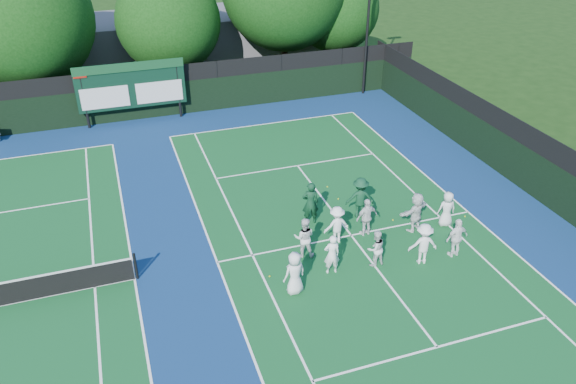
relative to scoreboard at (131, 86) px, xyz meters
name	(u,v)px	position (x,y,z in m)	size (l,w,h in m)	color
ground	(362,249)	(7.01, -15.59, -2.19)	(120.00, 120.00, 0.00)	#16340E
court_apron	(204,265)	(1.01, -14.59, -2.19)	(34.00, 32.00, 0.01)	navy
near_court	(351,235)	(7.01, -14.59, -2.18)	(11.05, 23.85, 0.01)	#105122
back_fence	(150,96)	(1.01, 0.41, -0.83)	(34.00, 0.08, 3.00)	black
divider_fence_right	(542,172)	(16.01, -14.59, -0.83)	(0.08, 32.00, 3.00)	black
scoreboard	(131,86)	(0.00, 0.00, 0.00)	(6.00, 0.21, 3.55)	black
clubhouse	(193,43)	(5.01, 8.41, -0.19)	(18.00, 6.00, 4.00)	#5D5D62
tree_b	(28,23)	(-4.93, 3.99, 2.94)	(7.66, 7.66, 9.16)	black
tree_c	(171,23)	(3.07, 3.99, 2.32)	(6.36, 6.36, 7.86)	black
tree_e	(338,10)	(14.16, 3.99, 2.31)	(5.72, 5.72, 7.52)	black
tennis_ball_0	(270,276)	(3.13, -16.04, -2.16)	(0.07, 0.07, 0.07)	#B9C517
tennis_ball_1	(338,199)	(7.64, -11.83, -2.16)	(0.07, 0.07, 0.07)	#B9C517
tennis_ball_2	(465,216)	(12.14, -14.88, -2.16)	(0.07, 0.07, 0.07)	#B9C517
tennis_ball_4	(327,187)	(7.59, -10.66, -2.16)	(0.07, 0.07, 0.07)	#B9C517
tennis_ball_5	(393,220)	(9.12, -14.15, -2.16)	(0.07, 0.07, 0.07)	#B9C517
player_front_0	(295,273)	(3.71, -17.10, -1.36)	(0.81, 0.53, 1.65)	white
player_front_1	(332,254)	(5.34, -16.50, -1.39)	(0.59, 0.39, 1.61)	white
player_front_2	(376,248)	(7.04, -16.58, -1.46)	(0.71, 0.56, 1.47)	silver
player_front_3	(423,244)	(8.76, -17.02, -1.36)	(1.08, 0.62, 1.67)	white
player_front_4	(457,238)	(10.17, -17.06, -1.38)	(0.95, 0.40, 1.62)	white
player_back_0	(304,237)	(4.76, -15.20, -1.37)	(0.80, 0.62, 1.64)	silver
player_back_1	(337,225)	(6.26, -14.78, -1.40)	(1.02, 0.59, 1.59)	white
player_back_2	(367,217)	(7.60, -14.68, -1.37)	(0.96, 0.40, 1.63)	silver
player_back_3	(416,212)	(9.61, -15.01, -1.34)	(1.57, 0.50, 1.69)	silver
player_back_4	(447,209)	(10.98, -15.11, -1.42)	(0.75, 0.49, 1.54)	silver
coach_left	(310,203)	(5.78, -13.16, -1.24)	(0.69, 0.45, 1.89)	#0E331D
coach_right	(360,198)	(7.91, -13.37, -1.28)	(1.18, 0.68, 1.82)	#103A22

